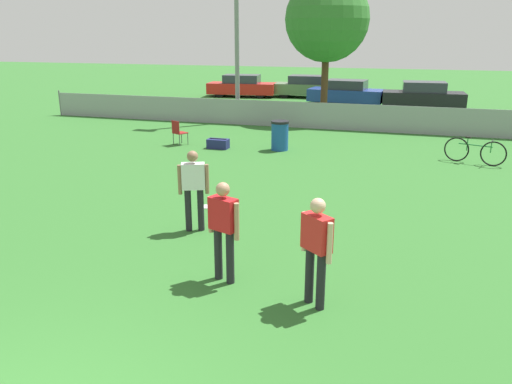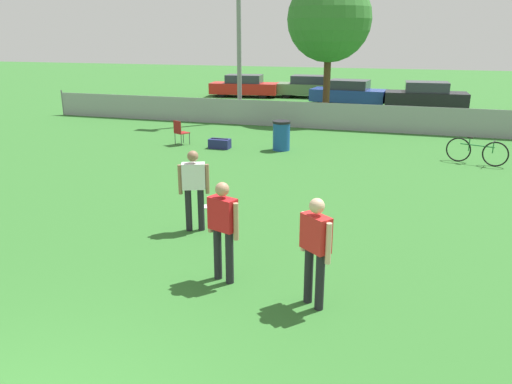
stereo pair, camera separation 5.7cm
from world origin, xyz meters
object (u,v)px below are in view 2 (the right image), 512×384
object	(u,v)px
parked_car_red	(244,86)
gear_bag_sideline	(220,144)
folding_chair_sideline	(180,131)
parked_car_blue	(349,93)
player_receiver_white	(194,184)
parked_car_dark	(426,96)
light_pole	(239,1)
bicycle_sideline	(477,151)
player_thrower_red	(223,224)
trash_bin	(281,135)
frisbee_disc	(206,207)
tree_near_pole	(329,19)
parked_car_olive	(310,87)
player_defender_red	(315,244)

from	to	relation	value
parked_car_red	gear_bag_sideline	bearing A→B (deg)	-80.93
folding_chair_sideline	parked_car_blue	xyz separation A→B (m)	(4.33, 12.70, 0.18)
player_receiver_white	gear_bag_sideline	size ratio (longest dim) A/B	2.26
parked_car_red	parked_car_dark	world-z (taller)	parked_car_dark
light_pole	bicycle_sideline	world-z (taller)	light_pole
player_thrower_red	trash_bin	xyz separation A→B (m)	(-1.58, 9.58, -0.46)
frisbee_disc	trash_bin	bearing A→B (deg)	89.03
bicycle_sideline	player_receiver_white	bearing A→B (deg)	-109.46
bicycle_sideline	parked_car_red	bearing A→B (deg)	149.08
frisbee_disc	trash_bin	xyz separation A→B (m)	(0.11, 6.35, 0.49)
tree_near_pole	parked_car_blue	world-z (taller)	tree_near_pole
light_pole	player_thrower_red	size ratio (longest dim) A/B	5.37
tree_near_pole	frisbee_disc	size ratio (longest dim) A/B	23.94
tree_near_pole	parked_car_red	size ratio (longest dim) A/B	1.43
parked_car_olive	parked_car_dark	size ratio (longest dim) A/B	1.07
tree_near_pole	gear_bag_sideline	distance (m)	8.94
parked_car_red	parked_car_olive	bearing A→B (deg)	5.47
bicycle_sideline	trash_bin	xyz separation A→B (m)	(-6.20, 0.09, 0.12)
folding_chair_sideline	parked_car_dark	bearing A→B (deg)	-97.42
frisbee_disc	folding_chair_sideline	size ratio (longest dim) A/B	0.30
tree_near_pole	bicycle_sideline	size ratio (longest dim) A/B	3.64
parked_car_red	parked_car_blue	distance (m)	7.26
tree_near_pole	frisbee_disc	xyz separation A→B (m)	(-0.39, -13.42, -4.45)
player_thrower_red	parked_car_olive	world-z (taller)	player_thrower_red
parked_car_red	tree_near_pole	bearing A→B (deg)	-55.16
parked_car_olive	parked_car_blue	bearing A→B (deg)	-49.78
frisbee_disc	light_pole	bearing A→B (deg)	105.66
player_thrower_red	bicycle_sideline	size ratio (longest dim) A/B	0.94
player_thrower_red	gear_bag_sideline	world-z (taller)	player_thrower_red
trash_bin	parked_car_olive	xyz separation A→B (m)	(-2.17, 15.42, 0.16)
parked_car_dark	player_defender_red	bearing A→B (deg)	-97.34
player_thrower_red	frisbee_disc	size ratio (longest dim) A/B	6.21
light_pole	bicycle_sideline	distance (m)	11.92
parked_car_dark	parked_car_olive	bearing A→B (deg)	150.34
tree_near_pole	parked_car_blue	xyz separation A→B (m)	(0.35, 5.37, -3.78)
trash_bin	parked_car_blue	xyz separation A→B (m)	(0.63, 12.44, 0.18)
parked_car_olive	tree_near_pole	bearing A→B (deg)	-76.59
player_thrower_red	gear_bag_sideline	size ratio (longest dim) A/B	2.26
player_thrower_red	parked_car_red	xyz separation A→B (m)	(-7.90, 24.11, -0.30)
bicycle_sideline	light_pole	bearing A→B (deg)	169.54
gear_bag_sideline	parked_car_blue	xyz separation A→B (m)	(2.75, 12.83, 0.52)
tree_near_pole	player_thrower_red	xyz separation A→B (m)	(1.30, -16.64, -3.49)
light_pole	player_thrower_red	world-z (taller)	light_pole
player_thrower_red	player_receiver_white	bearing A→B (deg)	145.77
light_pole	player_receiver_white	size ratio (longest dim) A/B	5.37
player_receiver_white	gear_bag_sideline	bearing A→B (deg)	85.77
frisbee_disc	player_receiver_white	bearing A→B (deg)	-75.62
player_thrower_red	gear_bag_sideline	xyz separation A→B (m)	(-3.71, 9.19, -0.80)
frisbee_disc	parked_car_red	size ratio (longest dim) A/B	0.06
player_receiver_white	gear_bag_sideline	xyz separation A→B (m)	(-2.37, 7.32, -0.80)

